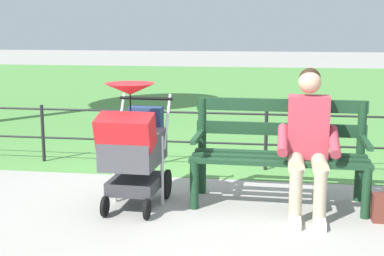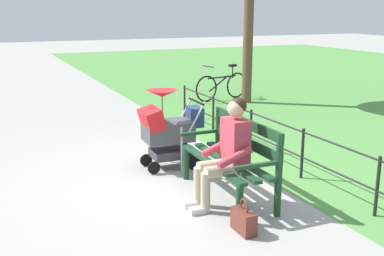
# 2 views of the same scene
# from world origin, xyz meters

# --- Properties ---
(ground_plane) EXTENTS (60.00, 60.00, 0.00)m
(ground_plane) POSITION_xyz_m (0.00, 0.00, 0.00)
(ground_plane) COLOR #9E9B93
(grass_lawn) EXTENTS (40.00, 16.00, 0.01)m
(grass_lawn) POSITION_xyz_m (0.00, -8.80, 0.00)
(grass_lawn) COLOR #518E42
(grass_lawn) RESTS_ON ground
(park_bench) EXTENTS (1.61, 0.63, 0.96)m
(park_bench) POSITION_xyz_m (-0.81, -0.12, 0.53)
(park_bench) COLOR #193D23
(park_bench) RESTS_ON ground
(person_on_bench) EXTENTS (0.54, 0.74, 1.28)m
(person_on_bench) POSITION_xyz_m (-1.05, 0.11, 0.68)
(person_on_bench) COLOR tan
(person_on_bench) RESTS_ON ground
(stroller) EXTENTS (0.53, 0.91, 1.15)m
(stroller) POSITION_xyz_m (0.49, 0.24, 0.59)
(stroller) COLOR black
(stroller) RESTS_ON ground
(park_fence) EXTENTS (6.76, 0.04, 0.70)m
(park_fence) POSITION_xyz_m (0.00, -1.26, 0.42)
(park_fence) COLOR black
(park_fence) RESTS_ON ground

